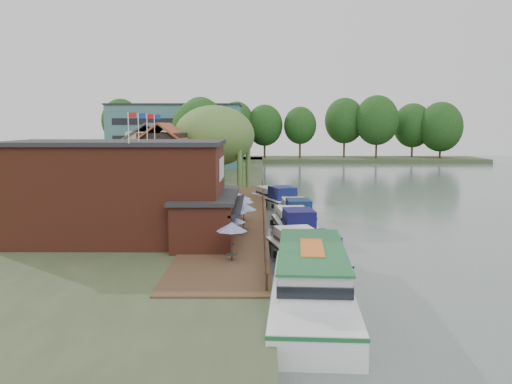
{
  "coord_description": "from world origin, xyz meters",
  "views": [
    {
      "loc": [
        -5.65,
        -41.87,
        9.44
      ],
      "look_at": [
        -6.0,
        12.0,
        3.0
      ],
      "focal_mm": 40.0,
      "sensor_mm": 36.0,
      "label": 1
    }
  ],
  "objects": [
    {
      "name": "umbrella_5",
      "position": [
        -7.54,
        7.4,
        2.29
      ],
      "size": [
        2.41,
        2.41,
        2.38
      ],
      "primitive_type": null,
      "color": "navy",
      "rests_on": "quay_deck"
    },
    {
      "name": "cruiser_3",
      "position": [
        -3.79,
        22.77,
        1.26
      ],
      "size": [
        6.64,
        10.87,
        2.53
      ],
      "primitive_type": null,
      "rotation": [
        0.0,
        0.0,
        0.34
      ],
      "color": "silver",
      "rests_on": "ground"
    },
    {
      "name": "umbrella_1",
      "position": [
        -7.66,
        -4.43,
        2.29
      ],
      "size": [
        2.17,
        2.17,
        2.38
      ],
      "primitive_type": null,
      "color": "navy",
      "rests_on": "quay_deck"
    },
    {
      "name": "umbrella_2",
      "position": [
        -7.67,
        -0.35,
        2.29
      ],
      "size": [
        2.15,
        2.15,
        2.38
      ],
      "primitive_type": null,
      "color": "navy",
      "rests_on": "quay_deck"
    },
    {
      "name": "quay_deck",
      "position": [
        -8.0,
        10.0,
        1.05
      ],
      "size": [
        6.0,
        50.0,
        0.1
      ],
      "primitive_type": "cube",
      "color": "#47301E",
      "rests_on": "land_bank"
    },
    {
      "name": "cruiser_1",
      "position": [
        -2.64,
        5.7,
        1.28
      ],
      "size": [
        4.32,
        10.73,
        2.56
      ],
      "primitive_type": null,
      "rotation": [
        0.0,
        0.0,
        0.09
      ],
      "color": "white",
      "rests_on": "ground"
    },
    {
      "name": "cruiser_2",
      "position": [
        -2.09,
        13.0,
        1.2
      ],
      "size": [
        3.73,
        10.06,
        2.4
      ],
      "primitive_type": null,
      "rotation": [
        0.0,
        0.0,
        0.05
      ],
      "color": "silver",
      "rests_on": "ground"
    },
    {
      "name": "land_bank",
      "position": [
        -30.0,
        35.0,
        0.5
      ],
      "size": [
        50.0,
        140.0,
        1.0
      ],
      "primitive_type": "cube",
      "color": "#384728",
      "rests_on": "ground"
    },
    {
      "name": "bank_tree_1",
      "position": [
        -15.26,
        48.84,
        6.57
      ],
      "size": [
        7.97,
        7.97,
        11.14
      ],
      "primitive_type": null,
      "color": "#143811",
      "rests_on": "land_bank"
    },
    {
      "name": "hotel_block",
      "position": [
        -22.0,
        70.0,
        7.15
      ],
      "size": [
        25.4,
        12.4,
        12.3
      ],
      "primitive_type": null,
      "color": "#38666B",
      "rests_on": "land_bank"
    },
    {
      "name": "swan",
      "position": [
        -2.62,
        -9.21,
        0.22
      ],
      "size": [
        0.44,
        0.44,
        0.44
      ],
      "primitive_type": "sphere",
      "color": "white",
      "rests_on": "ground"
    },
    {
      "name": "tour_boat",
      "position": [
        -3.01,
        -13.88,
        1.6
      ],
      "size": [
        5.05,
        14.89,
        3.2
      ],
      "primitive_type": null,
      "rotation": [
        0.0,
        0.0,
        -0.06
      ],
      "color": "silver",
      "rests_on": "ground"
    },
    {
      "name": "ground",
      "position": [
        0.0,
        0.0,
        0.0
      ],
      "size": [
        260.0,
        260.0,
        0.0
      ],
      "primitive_type": "plane",
      "color": "#576560",
      "rests_on": "ground"
    },
    {
      "name": "willow",
      "position": [
        -10.5,
        19.0,
        6.21
      ],
      "size": [
        8.6,
        8.6,
        10.43
      ],
      "primitive_type": null,
      "color": "#476B2D",
      "rests_on": "land_bank"
    },
    {
      "name": "bank_tree_2",
      "position": [
        -15.72,
        58.9,
        7.48
      ],
      "size": [
        7.81,
        7.81,
        12.95
      ],
      "primitive_type": null,
      "color": "#143811",
      "rests_on": "land_bank"
    },
    {
      "name": "umbrella_3",
      "position": [
        -6.86,
        1.14,
        2.29
      ],
      "size": [
        1.97,
        1.97,
        2.38
      ],
      "primitive_type": null,
      "color": "navy",
      "rests_on": "quay_deck"
    },
    {
      "name": "quay_rail",
      "position": [
        -5.3,
        10.5,
        1.5
      ],
      "size": [
        0.2,
        49.0,
        1.0
      ],
      "primitive_type": null,
      "color": "black",
      "rests_on": "land_bank"
    },
    {
      "name": "cottage_b",
      "position": [
        -18.0,
        24.0,
        5.25
      ],
      "size": [
        9.6,
        8.6,
        8.5
      ],
      "primitive_type": null,
      "color": "beige",
      "rests_on": "land_bank"
    },
    {
      "name": "cottage_c",
      "position": [
        -14.0,
        33.0,
        5.25
      ],
      "size": [
        7.6,
        7.6,
        8.5
      ],
      "primitive_type": null,
      "color": "black",
      "rests_on": "land_bank"
    },
    {
      "name": "bank_tree_5",
      "position": [
        -12.95,
        94.97,
        7.15
      ],
      "size": [
        7.52,
        7.52,
        12.29
      ],
      "primitive_type": null,
      "color": "#143811",
      "rests_on": "land_bank"
    },
    {
      "name": "pub",
      "position": [
        -14.0,
        -1.0,
        4.65
      ],
      "size": [
        20.0,
        11.0,
        7.3
      ],
      "primitive_type": null,
      "color": "maroon",
      "rests_on": "land_bank"
    },
    {
      "name": "bank_tree_0",
      "position": [
        -14.97,
        41.25,
        6.9
      ],
      "size": [
        6.86,
        6.86,
        11.8
      ],
      "primitive_type": null,
      "color": "#143811",
      "rests_on": "land_bank"
    },
    {
      "name": "cruiser_0",
      "position": [
        -2.65,
        -4.85,
        1.32
      ],
      "size": [
        5.82,
        11.23,
        2.63
      ],
      "primitive_type": null,
      "rotation": [
        0.0,
        0.0,
        0.23
      ],
      "color": "silver",
      "rests_on": "ground"
    },
    {
      "name": "bank_tree_3",
      "position": [
        -16.5,
        77.8,
        7.34
      ],
      "size": [
        7.89,
        7.89,
        12.68
      ],
      "primitive_type": null,
      "color": "#143811",
      "rests_on": "land_bank"
    },
    {
      "name": "bank_tree_4",
      "position": [
        -11.35,
        85.62,
        6.48
      ],
      "size": [
        7.69,
        7.69,
        10.96
      ],
      "primitive_type": null,
      "color": "#143811",
      "rests_on": "land_bank"
    },
    {
      "name": "umbrella_4",
      "position": [
        -7.2,
        5.37,
        2.29
      ],
      "size": [
        2.15,
        2.15,
        2.38
      ],
      "primitive_type": null,
      "color": "navy",
      "rests_on": "quay_deck"
    },
    {
      "name": "cottage_a",
      "position": [
        -15.0,
        14.0,
        5.25
      ],
      "size": [
        8.6,
        7.6,
        8.5
      ],
      "primitive_type": null,
      "color": "black",
      "rests_on": "land_bank"
    },
    {
      "name": "umbrella_0",
      "position": [
        -7.35,
        -7.59,
        2.29
      ],
      "size": [
        1.94,
        1.94,
        2.38
      ],
      "primitive_type": null,
      "color": "navy",
      "rests_on": "quay_deck"
    }
  ]
}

